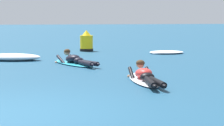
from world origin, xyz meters
name	(u,v)px	position (x,y,z in m)	size (l,w,h in m)	color
ground_plane	(25,56)	(0.00, 10.00, 0.00)	(120.00, 120.00, 0.00)	navy
surfer_near	(145,77)	(2.97, 2.66, 0.13)	(0.68, 2.72, 0.55)	silver
surfer_far	(75,61)	(1.66, 6.60, 0.13)	(1.43, 2.52, 0.54)	#2DB2D1
whitewater_front	(167,52)	(5.90, 10.11, 0.06)	(1.51, 1.12, 0.12)	white
whitewater_mid_left	(11,57)	(-0.43, 8.43, 0.12)	(2.29, 1.45, 0.25)	white
channel_marker_buoy	(86,43)	(2.71, 11.91, 0.37)	(0.61, 0.61, 0.95)	yellow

